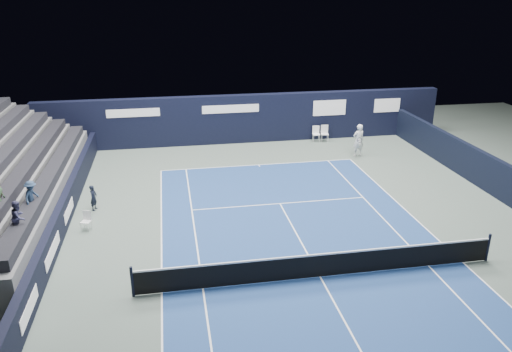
{
  "coord_description": "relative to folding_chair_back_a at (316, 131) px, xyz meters",
  "views": [
    {
      "loc": [
        -4.89,
        -14.43,
        9.59
      ],
      "look_at": [
        -1.06,
        6.84,
        1.3
      ],
      "focal_mm": 35.0,
      "sensor_mm": 36.0,
      "label": 1
    }
  ],
  "objects": [
    {
      "name": "line_judge_chair",
      "position": [
        -13.09,
        -10.6,
        -0.2
      ],
      "size": [
        0.46,
        0.45,
        0.82
      ],
      "rotation": [
        0.0,
        0.0,
        -0.35
      ],
      "color": "white",
      "rests_on": "ground"
    },
    {
      "name": "side_barrier_left",
      "position": [
        -14.06,
        -9.91,
        -0.07
      ],
      "size": [
        0.33,
        22.0,
        1.2
      ],
      "color": "black",
      "rests_on": "ground"
    },
    {
      "name": "folding_chair_back_b",
      "position": [
        0.54,
        -0.15,
        -0.06
      ],
      "size": [
        0.53,
        0.52,
        1.06
      ],
      "rotation": [
        0.0,
        0.0,
        -0.16
      ],
      "color": "silver",
      "rests_on": "ground"
    },
    {
      "name": "ground",
      "position": [
        -4.56,
        -13.88,
        -0.67
      ],
      "size": [
        48.0,
        48.0,
        0.0
      ],
      "primitive_type": "plane",
      "color": "#4A584F",
      "rests_on": "ground"
    },
    {
      "name": "tennis_net",
      "position": [
        -4.56,
        -15.88,
        -0.16
      ],
      "size": [
        12.9,
        0.1,
        1.1
      ],
      "color": "black",
      "rests_on": "ground"
    },
    {
      "name": "enclosure_wall_right",
      "position": [
        5.94,
        -9.88,
        0.23
      ],
      "size": [
        0.3,
        22.0,
        1.8
      ],
      "primitive_type": "cube",
      "color": "black",
      "rests_on": "ground"
    },
    {
      "name": "line_judge",
      "position": [
        -13.03,
        -8.62,
        -0.08
      ],
      "size": [
        0.41,
        0.5,
        1.18
      ],
      "primitive_type": "imported",
      "rotation": [
        0.0,
        0.0,
        1.22
      ],
      "color": "black",
      "rests_on": "ground"
    },
    {
      "name": "back_sponsor_wall",
      "position": [
        -4.55,
        0.62,
        0.88
      ],
      "size": [
        26.0,
        0.63,
        3.1
      ],
      "color": "black",
      "rests_on": "ground"
    },
    {
      "name": "court_markings",
      "position": [
        -4.56,
        -15.88,
        -0.66
      ],
      "size": [
        11.03,
        23.83,
        0.0
      ],
      "color": "white",
      "rests_on": "court_surface"
    },
    {
      "name": "folding_chair_back_a",
      "position": [
        0.0,
        0.0,
        0.0
      ],
      "size": [
        0.49,
        0.52,
        1.01
      ],
      "rotation": [
        0.0,
        0.0,
        -0.11
      ],
      "color": "white",
      "rests_on": "ground"
    },
    {
      "name": "tennis_player",
      "position": [
        1.58,
        -3.43,
        0.31
      ],
      "size": [
        0.79,
        0.91,
        1.95
      ],
      "color": "white",
      "rests_on": "ground"
    },
    {
      "name": "court_surface",
      "position": [
        -4.56,
        -15.88,
        -0.67
      ],
      "size": [
        10.97,
        23.77,
        0.01
      ],
      "primitive_type": "cube",
      "color": "navy",
      "rests_on": "ground"
    }
  ]
}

